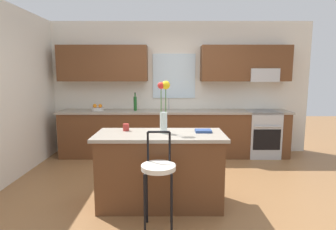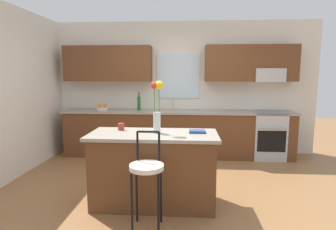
# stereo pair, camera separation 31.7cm
# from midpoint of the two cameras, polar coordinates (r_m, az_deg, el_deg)

# --- Properties ---
(ground_plane) EXTENTS (14.00, 14.00, 0.00)m
(ground_plane) POSITION_cam_midpoint_polar(r_m,az_deg,el_deg) (4.10, 3.34, -15.15)
(ground_plane) COLOR olive
(wall_left) EXTENTS (0.12, 4.60, 2.70)m
(wall_left) POSITION_cam_midpoint_polar(r_m,az_deg,el_deg) (4.83, -28.56, 3.97)
(wall_left) COLOR silver
(wall_left) RESTS_ON ground
(back_wall_assembly) EXTENTS (5.60, 0.50, 2.70)m
(back_wall_assembly) POSITION_cam_midpoint_polar(r_m,az_deg,el_deg) (5.74, 4.07, 7.12)
(back_wall_assembly) COLOR silver
(back_wall_assembly) RESTS_ON ground
(counter_run) EXTENTS (4.56, 0.64, 0.92)m
(counter_run) POSITION_cam_midpoint_polar(r_m,az_deg,el_deg) (5.58, 3.60, -3.73)
(counter_run) COLOR brown
(counter_run) RESTS_ON ground
(sink_faucet) EXTENTS (0.02, 0.13, 0.23)m
(sink_faucet) POSITION_cam_midpoint_polar(r_m,az_deg,el_deg) (5.63, 2.60, 2.51)
(sink_faucet) COLOR #B7BABC
(sink_faucet) RESTS_ON counter_run
(oven_range) EXTENTS (0.60, 0.64, 0.92)m
(oven_range) POSITION_cam_midpoint_polar(r_m,az_deg,el_deg) (5.82, 21.29, -3.85)
(oven_range) COLOR #B7BABC
(oven_range) RESTS_ON ground
(kitchen_island) EXTENTS (1.58, 0.70, 0.92)m
(kitchen_island) POSITION_cam_midpoint_polar(r_m,az_deg,el_deg) (3.52, -0.39, -11.08)
(kitchen_island) COLOR brown
(kitchen_island) RESTS_ON ground
(bar_stool_near) EXTENTS (0.36, 0.36, 1.04)m
(bar_stool_near) POSITION_cam_midpoint_polar(r_m,az_deg,el_deg) (2.93, -1.26, -11.58)
(bar_stool_near) COLOR black
(bar_stool_near) RESTS_ON ground
(flower_vase) EXTENTS (0.15, 0.11, 0.64)m
(flower_vase) POSITION_cam_midpoint_polar(r_m,az_deg,el_deg) (3.36, 0.44, 1.89)
(flower_vase) COLOR silver
(flower_vase) RESTS_ON kitchen_island
(mug_ceramic) EXTENTS (0.08, 0.08, 0.09)m
(mug_ceramic) POSITION_cam_midpoint_polar(r_m,az_deg,el_deg) (3.60, -7.19, -2.42)
(mug_ceramic) COLOR #A52D28
(mug_ceramic) RESTS_ON kitchen_island
(cookbook) EXTENTS (0.20, 0.15, 0.03)m
(cookbook) POSITION_cam_midpoint_polar(r_m,az_deg,el_deg) (3.46, 8.66, -3.38)
(cookbook) COLOR navy
(cookbook) RESTS_ON kitchen_island
(fruit_bowl_oranges) EXTENTS (0.24, 0.24, 0.13)m
(fruit_bowl_oranges) POSITION_cam_midpoint_polar(r_m,az_deg,el_deg) (5.72, -11.87, 1.45)
(fruit_bowl_oranges) COLOR silver
(fruit_bowl_oranges) RESTS_ON counter_run
(bottle_olive_oil) EXTENTS (0.06, 0.06, 0.36)m
(bottle_olive_oil) POSITION_cam_midpoint_polar(r_m,az_deg,el_deg) (5.55, -4.39, 2.48)
(bottle_olive_oil) COLOR #1E5923
(bottle_olive_oil) RESTS_ON counter_run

